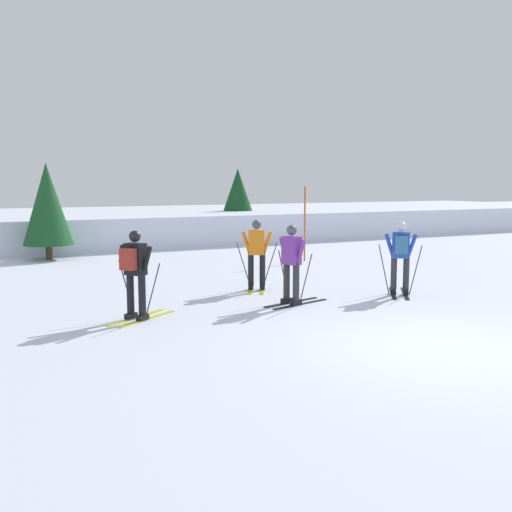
{
  "coord_description": "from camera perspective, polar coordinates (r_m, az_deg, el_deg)",
  "views": [
    {
      "loc": [
        -6.83,
        -6.92,
        2.59
      ],
      "look_at": [
        -0.39,
        5.48,
        0.9
      ],
      "focal_mm": 42.41,
      "sensor_mm": 36.0,
      "label": 1
    }
  ],
  "objects": [
    {
      "name": "skier_purple",
      "position": [
        12.87,
        3.39,
        -0.59
      ],
      "size": [
        1.64,
        0.97,
        1.71
      ],
      "color": "black",
      "rests_on": "ground"
    },
    {
      "name": "ground_plane",
      "position": [
        10.07,
        16.76,
        -8.31
      ],
      "size": [
        120.0,
        120.0,
        0.0
      ],
      "primitive_type": "plane",
      "color": "silver"
    },
    {
      "name": "trail_marker_pole",
      "position": [
        20.15,
        4.62,
        3.03
      ],
      "size": [
        0.06,
        0.06,
        2.48
      ],
      "primitive_type": "cylinder",
      "color": "#C65614",
      "rests_on": "ground"
    },
    {
      "name": "conifer_far_left",
      "position": [
        29.35,
        -1.73,
        5.85
      ],
      "size": [
        1.7,
        1.7,
        3.29
      ],
      "color": "#513823",
      "rests_on": "ground"
    },
    {
      "name": "skier_blue",
      "position": [
        14.33,
        13.48,
        0.15
      ],
      "size": [
        1.26,
        1.5,
        1.71
      ],
      "color": "black",
      "rests_on": "ground"
    },
    {
      "name": "far_snow_ridge",
      "position": [
        27.49,
        -13.0,
        2.63
      ],
      "size": [
        80.0,
        8.38,
        1.26
      ],
      "primitive_type": "cube",
      "color": "silver",
      "rests_on": "ground"
    },
    {
      "name": "conifer_far_centre",
      "position": [
        21.63,
        -19.09,
        4.64
      ],
      "size": [
        1.67,
        1.67,
        3.27
      ],
      "color": "#513823",
      "rests_on": "ground"
    },
    {
      "name": "skier_orange",
      "position": [
        14.61,
        0.06,
        0.32
      ],
      "size": [
        1.11,
        1.57,
        1.71
      ],
      "color": "gold",
      "rests_on": "ground"
    },
    {
      "name": "skier_black",
      "position": [
        11.58,
        -11.35,
        -1.36
      ],
      "size": [
        1.53,
        1.21,
        1.71
      ],
      "color": "gold",
      "rests_on": "ground"
    }
  ]
}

